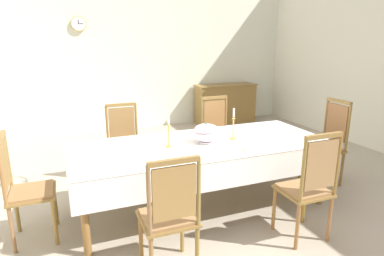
{
  "coord_description": "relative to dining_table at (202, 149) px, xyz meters",
  "views": [
    {
      "loc": [
        -1.4,
        -3.43,
        1.89
      ],
      "look_at": [
        -0.08,
        -0.13,
        0.93
      ],
      "focal_mm": 30.52,
      "sensor_mm": 36.0,
      "label": 1
    }
  ],
  "objects": [
    {
      "name": "back_wall",
      "position": [
        0.0,
        3.84,
        1.03
      ],
      "size": [
        7.3,
        0.08,
        3.46
      ],
      "primitive_type": "cube",
      "color": "silver",
      "rests_on": "ground"
    },
    {
      "name": "candlestick_west",
      "position": [
        -0.39,
        0.0,
        0.22
      ],
      "size": [
        0.07,
        0.07,
        0.36
      ],
      "color": "gold",
      "rests_on": "tablecloth"
    },
    {
      "name": "candlestick_east",
      "position": [
        0.39,
        0.0,
        0.22
      ],
      "size": [
        0.07,
        0.07,
        0.37
      ],
      "color": "gold",
      "rests_on": "tablecloth"
    },
    {
      "name": "tablecloth",
      "position": [
        0.0,
        0.0,
        0.01
      ],
      "size": [
        2.87,
        1.17,
        0.31
      ],
      "color": "white",
      "rests_on": "dining_table"
    },
    {
      "name": "chair_north_a",
      "position": [
        -0.7,
        0.98,
        -0.14
      ],
      "size": [
        0.44,
        0.42,
        1.08
      ],
      "rotation": [
        0.0,
        0.0,
        3.14
      ],
      "color": "olive",
      "rests_on": "ground"
    },
    {
      "name": "spoon_primary",
      "position": [
        0.31,
        -0.37,
        0.08
      ],
      "size": [
        0.06,
        0.17,
        0.01
      ],
      "rotation": [
        0.0,
        0.0,
        -0.27
      ],
      "color": "gold",
      "rests_on": "tablecloth"
    },
    {
      "name": "dining_table",
      "position": [
        0.0,
        0.0,
        0.0
      ],
      "size": [
        2.85,
        1.15,
        0.77
      ],
      "color": "olive",
      "rests_on": "ground"
    },
    {
      "name": "chair_head_west",
      "position": [
        -1.83,
        0.0,
        -0.14
      ],
      "size": [
        0.42,
        0.44,
        1.08
      ],
      "rotation": [
        0.0,
        0.0,
        -1.57
      ],
      "color": "olive",
      "rests_on": "ground"
    },
    {
      "name": "sideboard",
      "position": [
        2.12,
        3.53,
        -0.25
      ],
      "size": [
        1.44,
        0.48,
        0.9
      ],
      "rotation": [
        0.0,
        0.0,
        3.14
      ],
      "color": "olive",
      "rests_on": "ground"
    },
    {
      "name": "chair_south_b",
      "position": [
        0.68,
        -0.98,
        -0.13
      ],
      "size": [
        0.44,
        0.42,
        1.11
      ],
      "color": "olive",
      "rests_on": "ground"
    },
    {
      "name": "mounted_clock",
      "position": [
        -1.0,
        3.77,
        1.5
      ],
      "size": [
        0.29,
        0.06,
        0.29
      ],
      "color": "#D1B251"
    },
    {
      "name": "spoon_secondary",
      "position": [
        -0.42,
        -0.39,
        0.08
      ],
      "size": [
        0.06,
        0.17,
        0.01
      ],
      "rotation": [
        0.0,
        0.0,
        0.25
      ],
      "color": "gold",
      "rests_on": "tablecloth"
    },
    {
      "name": "soup_tureen",
      "position": [
        0.05,
        0.0,
        0.18
      ],
      "size": [
        0.29,
        0.29,
        0.23
      ],
      "color": "white",
      "rests_on": "tablecloth"
    },
    {
      "name": "bowl_near_left",
      "position": [
        0.2,
        -0.4,
        0.09
      ],
      "size": [
        0.15,
        0.15,
        0.03
      ],
      "color": "white",
      "rests_on": "tablecloth"
    },
    {
      "name": "chair_head_east",
      "position": [
        1.83,
        0.0,
        -0.12
      ],
      "size": [
        0.42,
        0.44,
        1.14
      ],
      "rotation": [
        0.0,
        0.0,
        1.57
      ],
      "color": "olive",
      "rests_on": "ground"
    },
    {
      "name": "ground",
      "position": [
        0.0,
        0.22,
        -0.72
      ],
      "size": [
        7.3,
        7.16,
        0.04
      ],
      "primitive_type": "cube",
      "color": "#ADA08B"
    },
    {
      "name": "chair_south_a",
      "position": [
        -0.7,
        -0.98,
        -0.14
      ],
      "size": [
        0.44,
        0.42,
        1.07
      ],
      "color": "brown",
      "rests_on": "ground"
    },
    {
      "name": "bowl_near_right",
      "position": [
        -0.3,
        -0.42,
        0.09
      ],
      "size": [
        0.17,
        0.17,
        0.03
      ],
      "color": "white",
      "rests_on": "tablecloth"
    },
    {
      "name": "chair_north_b",
      "position": [
        0.68,
        0.98,
        -0.14
      ],
      "size": [
        0.44,
        0.42,
        1.09
      ],
      "rotation": [
        0.0,
        0.0,
        3.14
      ],
      "color": "olive",
      "rests_on": "ground"
    }
  ]
}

